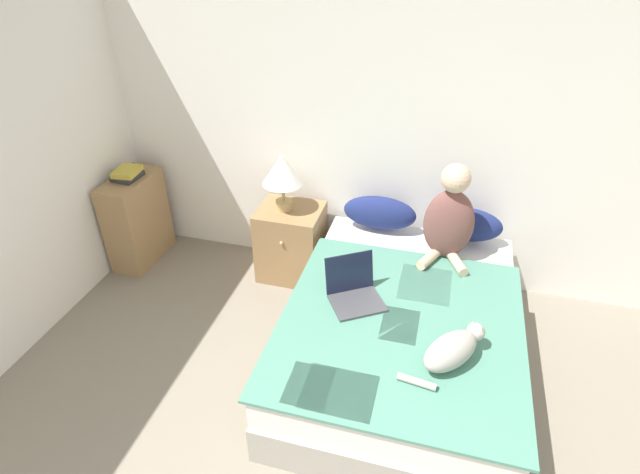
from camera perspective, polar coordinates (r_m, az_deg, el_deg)
The scene contains 11 objects.
wall_back at distance 3.79m, azimuth 11.62°, elevation 11.90°, with size 5.94×0.05×2.55m.
bed at distance 3.42m, azimuth 9.25°, elevation -10.83°, with size 1.45×1.98×0.51m.
pillow_near at distance 3.90m, azimuth 6.83°, elevation 2.75°, with size 0.57×0.20×0.27m.
pillow_far at distance 3.88m, azimuth 16.08°, elevation 1.42°, with size 0.57×0.20×0.27m.
person_sitting at distance 3.57m, azimuth 14.57°, elevation 2.08°, with size 0.36×0.35×0.72m.
cat_tabby at distance 2.88m, azimuth 14.86°, elevation -12.34°, with size 0.45×0.45×0.18m.
laptop_open at distance 3.21m, azimuth 3.95°, elevation -6.30°, with size 0.44×0.44×0.27m.
nightstand at distance 4.14m, azimuth -3.33°, elevation -0.59°, with size 0.51×0.46×0.62m.
table_lamp at distance 3.84m, azimuth -4.31°, elevation 7.49°, with size 0.32×0.32×0.46m.
bookshelf at distance 4.57m, azimuth -20.17°, elevation 1.90°, with size 0.29×0.58×0.78m.
book_stack_top at distance 4.38m, azimuth -21.17°, elevation 6.75°, with size 0.20×0.24×0.08m.
Camera 1 is at (0.20, -0.06, 2.60)m, focal length 28.00 mm.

